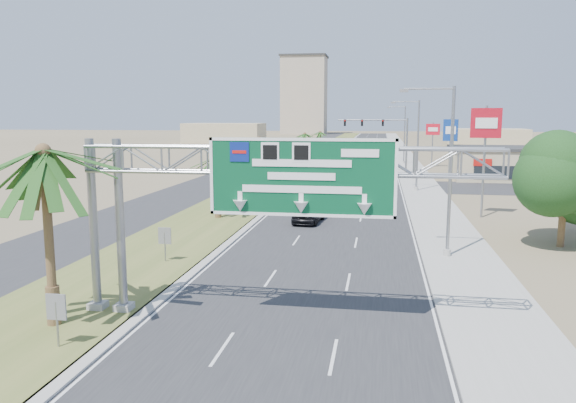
% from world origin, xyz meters
% --- Properties ---
extents(road, '(12.00, 300.00, 0.02)m').
position_xyz_m(road, '(0.00, 110.00, 0.01)').
color(road, '#28282B').
rests_on(road, ground).
extents(sidewalk_right, '(4.00, 300.00, 0.10)m').
position_xyz_m(sidewalk_right, '(8.50, 110.00, 0.05)').
color(sidewalk_right, '#9E9B93').
rests_on(sidewalk_right, ground).
extents(median_grass, '(7.00, 300.00, 0.12)m').
position_xyz_m(median_grass, '(-10.00, 110.00, 0.06)').
color(median_grass, '#54602A').
rests_on(median_grass, ground).
extents(opposing_road, '(8.00, 300.00, 0.02)m').
position_xyz_m(opposing_road, '(-17.00, 110.00, 0.01)').
color(opposing_road, '#28282B').
rests_on(opposing_road, ground).
extents(sign_gantry, '(16.75, 1.24, 7.50)m').
position_xyz_m(sign_gantry, '(-1.06, 9.93, 6.06)').
color(sign_gantry, gray).
rests_on(sign_gantry, ground).
extents(palm_near, '(5.70, 5.70, 8.35)m').
position_xyz_m(palm_near, '(-9.20, 8.00, 6.93)').
color(palm_near, brown).
rests_on(palm_near, ground).
extents(palm_row_b, '(3.99, 3.99, 5.95)m').
position_xyz_m(palm_row_b, '(-9.50, 32.00, 4.90)').
color(palm_row_b, brown).
rests_on(palm_row_b, ground).
extents(palm_row_c, '(3.99, 3.99, 6.75)m').
position_xyz_m(palm_row_c, '(-9.50, 48.00, 5.66)').
color(palm_row_c, brown).
rests_on(palm_row_c, ground).
extents(palm_row_d, '(3.99, 3.99, 5.45)m').
position_xyz_m(palm_row_d, '(-9.50, 66.00, 4.42)').
color(palm_row_d, brown).
rests_on(palm_row_d, ground).
extents(palm_row_e, '(3.99, 3.99, 6.15)m').
position_xyz_m(palm_row_e, '(-9.50, 85.00, 5.09)').
color(palm_row_e, brown).
rests_on(palm_row_e, ground).
extents(palm_row_f, '(3.99, 3.99, 5.75)m').
position_xyz_m(palm_row_f, '(-9.50, 110.00, 4.71)').
color(palm_row_f, brown).
rests_on(palm_row_f, ground).
extents(streetlight_near, '(3.27, 0.44, 10.00)m').
position_xyz_m(streetlight_near, '(7.30, 22.00, 4.69)').
color(streetlight_near, gray).
rests_on(streetlight_near, ground).
extents(streetlight_mid, '(3.27, 0.44, 10.00)m').
position_xyz_m(streetlight_mid, '(7.30, 52.00, 4.69)').
color(streetlight_mid, gray).
rests_on(streetlight_mid, ground).
extents(streetlight_far, '(3.27, 0.44, 10.00)m').
position_xyz_m(streetlight_far, '(7.30, 88.00, 4.69)').
color(streetlight_far, gray).
rests_on(streetlight_far, ground).
extents(signal_mast, '(10.28, 0.71, 8.00)m').
position_xyz_m(signal_mast, '(5.17, 71.97, 4.85)').
color(signal_mast, gray).
rests_on(signal_mast, ground).
extents(store_building, '(18.00, 10.00, 4.00)m').
position_xyz_m(store_building, '(22.00, 66.00, 2.00)').
color(store_building, tan).
rests_on(store_building, ground).
extents(oak_near, '(4.50, 4.50, 6.80)m').
position_xyz_m(oak_near, '(15.00, 26.00, 4.53)').
color(oak_near, brown).
rests_on(oak_near, ground).
extents(median_signback_a, '(0.75, 0.08, 2.08)m').
position_xyz_m(median_signback_a, '(-7.80, 6.00, 1.45)').
color(median_signback_a, gray).
rests_on(median_signback_a, ground).
extents(median_signback_b, '(0.75, 0.08, 2.08)m').
position_xyz_m(median_signback_b, '(-8.50, 18.00, 1.45)').
color(median_signback_b, gray).
rests_on(median_signback_b, ground).
extents(tower_distant, '(20.00, 16.00, 35.00)m').
position_xyz_m(tower_distant, '(-32.00, 250.00, 17.50)').
color(tower_distant, tan).
rests_on(tower_distant, ground).
extents(building_distant_left, '(24.00, 14.00, 6.00)m').
position_xyz_m(building_distant_left, '(-45.00, 160.00, 3.00)').
color(building_distant_left, tan).
rests_on(building_distant_left, ground).
extents(building_distant_right, '(20.00, 12.00, 5.00)m').
position_xyz_m(building_distant_right, '(30.00, 140.00, 2.50)').
color(building_distant_right, tan).
rests_on(building_distant_right, ground).
extents(car_left_lane, '(2.43, 5.07, 1.67)m').
position_xyz_m(car_left_lane, '(-2.00, 31.72, 0.84)').
color(car_left_lane, black).
rests_on(car_left_lane, ground).
extents(car_mid_lane, '(1.76, 4.26, 1.37)m').
position_xyz_m(car_mid_lane, '(-0.44, 42.73, 0.69)').
color(car_mid_lane, maroon).
rests_on(car_mid_lane, ground).
extents(car_right_lane, '(3.04, 5.99, 1.62)m').
position_xyz_m(car_right_lane, '(3.14, 78.26, 0.81)').
color(car_right_lane, gray).
rests_on(car_right_lane, ground).
extents(car_far, '(2.48, 5.30, 1.50)m').
position_xyz_m(car_far, '(-2.81, 81.85, 0.75)').
color(car_far, black).
rests_on(car_far, ground).
extents(pole_sign_red_near, '(2.42, 0.65, 9.14)m').
position_xyz_m(pole_sign_red_near, '(11.81, 36.13, 7.20)').
color(pole_sign_red_near, gray).
rests_on(pole_sign_red_near, ground).
extents(pole_sign_blue, '(1.99, 0.92, 8.04)m').
position_xyz_m(pole_sign_blue, '(13.00, 69.50, 6.00)').
color(pole_sign_blue, gray).
rests_on(pole_sign_blue, ground).
extents(pole_sign_red_far, '(2.21, 0.83, 7.24)m').
position_xyz_m(pole_sign_red_far, '(11.77, 82.58, 5.66)').
color(pole_sign_red_far, gray).
rests_on(pole_sign_red_far, ground).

